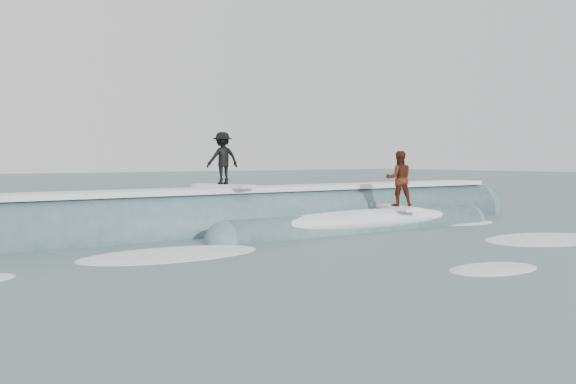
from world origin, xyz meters
TOP-DOWN VIEW (x-y plane):
  - ground at (0.00, 0.00)m, footprint 160.00×160.00m
  - breaking_wave at (0.27, 3.57)m, footprint 20.65×3.94m
  - surfer_black at (-1.53, 3.89)m, footprint 1.08×2.07m
  - surfer_red at (3.15, 1.69)m, footprint 1.16×2.07m
  - whitewater at (-0.78, -0.76)m, footprint 16.90×7.64m
  - far_swells at (-2.04, 17.65)m, footprint 39.27×8.65m

SIDE VIEW (x-z plane):
  - ground at x=0.00m, z-range 0.00..0.00m
  - whitewater at x=-0.78m, z-range -0.05..0.05m
  - far_swells at x=-2.04m, z-range -0.40..0.40m
  - breaking_wave at x=0.27m, z-range -1.11..1.20m
  - surfer_red at x=3.15m, z-range 0.49..2.20m
  - surfer_black at x=-1.53m, z-range 1.17..2.73m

